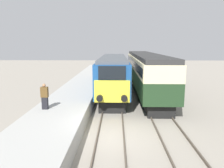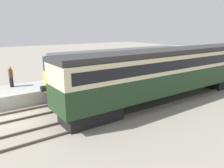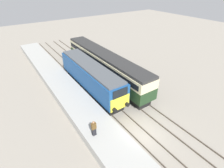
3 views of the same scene
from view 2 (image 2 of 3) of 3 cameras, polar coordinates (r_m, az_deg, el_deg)
platform_left at (r=20.55m, az=-7.44°, el=-0.05°), size 3.50×50.00×0.99m
rails_near_track at (r=16.58m, az=-11.18°, el=-5.29°), size 1.51×60.00×0.14m
rails_far_track at (r=13.74m, az=-5.22°, el=-9.27°), size 1.50×60.00×0.14m
locomotive at (r=18.72m, az=3.41°, el=3.79°), size 2.70×13.64×3.85m
passenger_carriage at (r=17.68m, az=15.49°, el=3.73°), size 2.75×19.09×4.06m
person_on_platform at (r=19.17m, az=-24.91°, el=1.68°), size 0.44×0.26×1.63m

